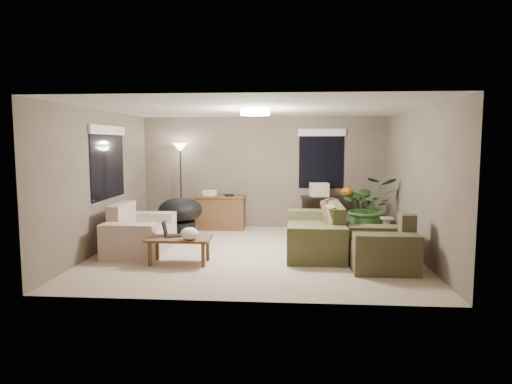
# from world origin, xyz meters

# --- Properties ---
(room_shell) EXTENTS (5.50, 5.50, 5.50)m
(room_shell) POSITION_xyz_m (0.00, 0.00, 1.25)
(room_shell) COLOR #C4AE91
(room_shell) RESTS_ON ground
(main_sofa) EXTENTS (0.95, 2.20, 0.85)m
(main_sofa) POSITION_xyz_m (1.08, 0.22, 0.29)
(main_sofa) COLOR #444529
(main_sofa) RESTS_ON ground
(throw_pillows) EXTENTS (0.37, 1.38, 0.47)m
(throw_pillows) POSITION_xyz_m (1.34, 0.22, 0.65)
(throw_pillows) COLOR #8C7251
(throw_pillows) RESTS_ON main_sofa
(loveseat) EXTENTS (0.90, 1.60, 0.85)m
(loveseat) POSITION_xyz_m (-2.08, -0.03, 0.30)
(loveseat) COLOR #BFB3A3
(loveseat) RESTS_ON ground
(armchair) EXTENTS (0.95, 1.00, 0.85)m
(armchair) POSITION_xyz_m (2.04, -0.88, 0.30)
(armchair) COLOR #4A462C
(armchair) RESTS_ON ground
(coffee_table) EXTENTS (1.00, 0.55, 0.42)m
(coffee_table) POSITION_xyz_m (-1.15, -0.81, 0.36)
(coffee_table) COLOR brown
(coffee_table) RESTS_ON ground
(laptop) EXTENTS (0.40, 0.31, 0.24)m
(laptop) POSITION_xyz_m (-1.32, -0.71, 0.48)
(laptop) COLOR black
(laptop) RESTS_ON coffee_table
(plastic_bag) EXTENTS (0.33, 0.31, 0.19)m
(plastic_bag) POSITION_xyz_m (-0.95, -0.96, 0.52)
(plastic_bag) COLOR white
(plastic_bag) RESTS_ON coffee_table
(desk) EXTENTS (1.10, 0.50, 0.75)m
(desk) POSITION_xyz_m (-0.93, 2.13, 0.38)
(desk) COLOR brown
(desk) RESTS_ON ground
(desk_papers) EXTENTS (0.73, 0.32, 0.12)m
(desk_papers) POSITION_xyz_m (-1.09, 2.12, 0.80)
(desk_papers) COLOR silver
(desk_papers) RESTS_ON desk
(console_table) EXTENTS (1.30, 0.40, 0.75)m
(console_table) POSITION_xyz_m (1.49, 2.19, 0.44)
(console_table) COLOR black
(console_table) RESTS_ON ground
(pumpkin) EXTENTS (0.27, 0.27, 0.21)m
(pumpkin) POSITION_xyz_m (1.84, 2.19, 0.86)
(pumpkin) COLOR orange
(pumpkin) RESTS_ON console_table
(cardboard_box) EXTENTS (0.43, 0.35, 0.29)m
(cardboard_box) POSITION_xyz_m (1.24, 2.19, 0.90)
(cardboard_box) COLOR beige
(cardboard_box) RESTS_ON console_table
(papasan_chair) EXTENTS (0.96, 0.96, 0.80)m
(papasan_chair) POSITION_xyz_m (-1.64, 1.31, 0.47)
(papasan_chair) COLOR black
(papasan_chair) RESTS_ON ground
(floor_lamp) EXTENTS (0.32, 0.32, 1.91)m
(floor_lamp) POSITION_xyz_m (-1.85, 2.20, 1.60)
(floor_lamp) COLOR black
(floor_lamp) RESTS_ON ground
(ceiling_fixture) EXTENTS (0.50, 0.50, 0.10)m
(ceiling_fixture) POSITION_xyz_m (0.00, 0.00, 2.44)
(ceiling_fixture) COLOR white
(ceiling_fixture) RESTS_ON room_shell
(houseplant) EXTENTS (1.13, 1.25, 0.98)m
(houseplant) POSITION_xyz_m (2.21, 1.50, 0.49)
(houseplant) COLOR #2D5923
(houseplant) RESTS_ON ground
(cat_scratching_post) EXTENTS (0.32, 0.32, 0.50)m
(cat_scratching_post) POSITION_xyz_m (2.46, 0.93, 0.21)
(cat_scratching_post) COLOR tan
(cat_scratching_post) RESTS_ON ground
(window_left) EXTENTS (0.05, 1.56, 1.33)m
(window_left) POSITION_xyz_m (-2.73, 0.30, 1.78)
(window_left) COLOR black
(window_left) RESTS_ON room_shell
(window_back) EXTENTS (1.06, 0.05, 1.33)m
(window_back) POSITION_xyz_m (1.30, 2.48, 1.79)
(window_back) COLOR black
(window_back) RESTS_ON room_shell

